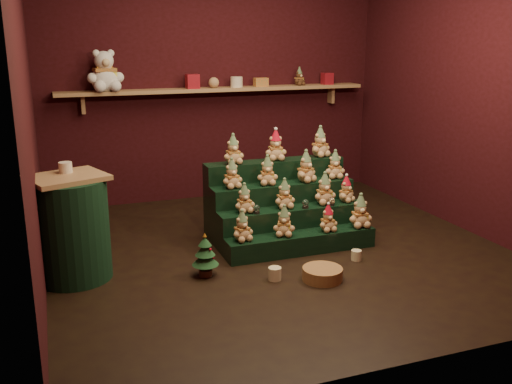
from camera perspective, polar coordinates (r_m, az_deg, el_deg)
name	(u,v)px	position (r m, az deg, el deg)	size (l,w,h in m)	color
ground	(278,250)	(5.24, 2.23, -5.85)	(4.00, 4.00, 0.00)	black
back_wall	(213,80)	(6.84, -4.29, 11.15)	(4.00, 0.10, 2.80)	black
front_wall	(429,133)	(3.13, 16.95, 5.71)	(4.00, 0.10, 2.80)	black
left_wall	(20,106)	(4.54, -22.50, 8.00)	(0.10, 4.00, 2.80)	black
right_wall	(475,89)	(6.00, 21.09, 9.63)	(0.10, 4.00, 2.80)	black
back_shelf	(218,90)	(6.68, -3.85, 10.15)	(3.60, 0.26, 0.24)	#A27951
riser_tier_front	(301,243)	(5.17, 4.55, -5.09)	(1.40, 0.22, 0.18)	black
riser_tier_midfront	(292,226)	(5.33, 3.58, -3.42)	(1.40, 0.22, 0.36)	black
riser_tier_midback	(283,210)	(5.50, 2.68, -1.84)	(1.40, 0.22, 0.54)	black
riser_tier_back	(274,196)	(5.67, 1.83, -0.36)	(1.40, 0.22, 0.72)	black
teddy_0	(242,226)	(4.91, -1.40, -3.41)	(0.19, 0.17, 0.27)	tan
teddy_1	(284,221)	(5.04, 2.84, -2.91)	(0.19, 0.17, 0.27)	tan
teddy_2	(328,218)	(5.19, 7.21, -2.59)	(0.18, 0.16, 0.25)	tan
teddy_3	(360,211)	(5.34, 10.38, -1.87)	(0.22, 0.20, 0.31)	tan
teddy_4	(244,198)	(5.09, -1.18, -0.64)	(0.19, 0.17, 0.26)	tan
teddy_5	(284,194)	(5.23, 2.86, -0.18)	(0.19, 0.17, 0.27)	tan
teddy_6	(325,189)	(5.39, 6.88, 0.34)	(0.21, 0.19, 0.30)	tan
teddy_7	(346,189)	(5.49, 9.00, 0.30)	(0.18, 0.16, 0.25)	tan
teddy_8	(232,174)	(5.22, -2.44, 1.85)	(0.19, 0.17, 0.27)	tan
teddy_9	(267,170)	(5.34, 1.14, 2.18)	(0.20, 0.18, 0.27)	tan
teddy_10	(306,166)	(5.47, 5.00, 2.56)	(0.21, 0.19, 0.30)	tan
teddy_11	(335,165)	(5.64, 7.90, 2.74)	(0.19, 0.17, 0.27)	tan
teddy_12	(233,149)	(5.39, -2.31, 4.28)	(0.20, 0.18, 0.28)	tan
teddy_13	(276,145)	(5.56, 1.97, 4.69)	(0.21, 0.19, 0.29)	tan
teddy_14	(320,142)	(5.76, 6.43, 5.01)	(0.21, 0.19, 0.30)	tan
snow_globe_a	(257,209)	(5.08, 0.05, -1.72)	(0.06, 0.06, 0.08)	black
snow_globe_b	(305,204)	(5.26, 4.97, -1.18)	(0.06, 0.06, 0.08)	black
snow_globe_c	(331,201)	(5.37, 7.53, -0.91)	(0.06, 0.06, 0.08)	black
side_table	(71,228)	(4.75, -18.00, -3.47)	(0.68, 0.62, 0.85)	#A27951
table_ornament	(65,167)	(4.72, -18.52, 2.36)	(0.10, 0.10, 0.08)	beige
mini_christmas_tree	(205,255)	(4.65, -5.11, -6.30)	(0.22, 0.22, 0.37)	#422517
mug_left	(275,274)	(4.61, 1.89, -8.17)	(0.11, 0.11, 0.11)	beige
mug_right	(356,255)	(5.07, 10.00, -6.24)	(0.09, 0.09, 0.09)	beige
wicker_basket	(322,274)	(4.64, 6.66, -8.14)	(0.32, 0.32, 0.10)	#92623A
white_bear	(104,65)	(6.39, -14.94, 12.15)	(0.39, 0.35, 0.55)	white
brown_bear	(299,77)	(6.99, 4.35, 11.44)	(0.15, 0.13, 0.21)	#4F331A
gift_tin_red_a	(192,81)	(6.57, -6.38, 10.94)	(0.14, 0.14, 0.16)	maroon
gift_tin_cream	(237,82)	(6.72, -1.96, 10.94)	(0.14, 0.14, 0.12)	beige
gift_tin_red_b	(327,79)	(7.17, 7.13, 11.19)	(0.12, 0.12, 0.14)	maroon
shelf_plush_ball	(214,83)	(6.64, -4.24, 10.86)	(0.12, 0.12, 0.12)	tan
scarf_gift_box	(261,82)	(6.82, 0.49, 10.93)	(0.16, 0.10, 0.10)	orange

